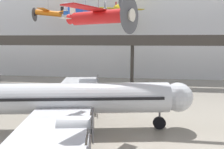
# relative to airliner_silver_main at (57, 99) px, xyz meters

# --- Properties ---
(hangar_back_wall) EXTENTS (140.00, 3.00, 24.59)m
(hangar_back_wall) POSITION_rel_airliner_silver_main_xyz_m (6.56, 33.46, 8.96)
(hangar_back_wall) COLOR silver
(hangar_back_wall) RESTS_ON ground
(mezzanine_walkway) EXTENTS (110.00, 3.20, 10.08)m
(mezzanine_walkway) POSITION_rel_airliner_silver_main_xyz_m (6.56, 23.78, 5.09)
(mezzanine_walkway) COLOR #38332D
(mezzanine_walkway) RESTS_ON ground
(airliner_silver_main) EXTENTS (27.82, 31.91, 9.23)m
(airliner_silver_main) POSITION_rel_airliner_silver_main_xyz_m (0.00, 0.00, 0.00)
(airliner_silver_main) COLOR #B7BABF
(airliner_silver_main) RESTS_ON ground
(suspended_plane_yellow_lowwing) EXTENTS (9.61, 8.38, 6.71)m
(suspended_plane_yellow_lowwing) POSITION_rel_airliner_silver_main_xyz_m (3.96, 27.22, 12.66)
(suspended_plane_yellow_lowwing) COLOR yellow
(suspended_plane_blue_trainer) EXTENTS (6.69, 8.07, 8.83)m
(suspended_plane_blue_trainer) POSITION_rel_airliner_silver_main_xyz_m (-0.24, 13.32, 10.13)
(suspended_plane_blue_trainer) COLOR #1E4CAD
(suspended_plane_red_highwing) EXTENTS (6.88, 7.81, 11.40)m
(suspended_plane_red_highwing) POSITION_rel_airliner_silver_main_xyz_m (4.63, -1.73, 7.80)
(suspended_plane_red_highwing) COLOR red
(suspended_plane_orange_highwing) EXTENTS (6.80, 8.33, 8.14)m
(suspended_plane_orange_highwing) POSITION_rel_airliner_silver_main_xyz_m (-11.51, 25.81, 11.55)
(suspended_plane_orange_highwing) COLOR orange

